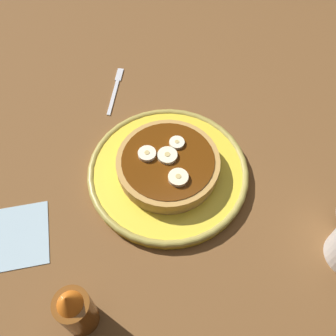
{
  "coord_description": "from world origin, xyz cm",
  "views": [
    {
      "loc": [
        -35.15,
        5.63,
        57.88
      ],
      "look_at": [
        0.0,
        0.0,
        2.44
      ],
      "focal_mm": 41.17,
      "sensor_mm": 36.0,
      "label": 1
    }
  ],
  "objects_px": {
    "plate": "(168,172)",
    "napkin": "(14,237)",
    "banana_slice_0": "(166,156)",
    "pancake_stack": "(169,164)",
    "fork": "(116,88)",
    "syrup_bottle": "(76,310)",
    "banana_slice_3": "(177,143)",
    "banana_slice_1": "(178,178)",
    "banana_slice_2": "(147,154)"
  },
  "relations": [
    {
      "from": "pancake_stack",
      "to": "fork",
      "type": "height_order",
      "value": "pancake_stack"
    },
    {
      "from": "banana_slice_0",
      "to": "napkin",
      "type": "relative_size",
      "value": 0.3
    },
    {
      "from": "banana_slice_3",
      "to": "napkin",
      "type": "height_order",
      "value": "banana_slice_3"
    },
    {
      "from": "napkin",
      "to": "syrup_bottle",
      "type": "xyz_separation_m",
      "value": [
        -0.14,
        -0.1,
        0.05
      ]
    },
    {
      "from": "plate",
      "to": "syrup_bottle",
      "type": "bearing_deg",
      "value": 144.05
    },
    {
      "from": "banana_slice_2",
      "to": "syrup_bottle",
      "type": "relative_size",
      "value": 0.26
    },
    {
      "from": "banana_slice_3",
      "to": "napkin",
      "type": "bearing_deg",
      "value": 110.5
    },
    {
      "from": "pancake_stack",
      "to": "syrup_bottle",
      "type": "xyz_separation_m",
      "value": [
        -0.22,
        0.16,
        0.02
      ]
    },
    {
      "from": "pancake_stack",
      "to": "banana_slice_3",
      "type": "relative_size",
      "value": 6.74
    },
    {
      "from": "banana_slice_1",
      "to": "banana_slice_2",
      "type": "bearing_deg",
      "value": 38.64
    },
    {
      "from": "banana_slice_2",
      "to": "banana_slice_0",
      "type": "bearing_deg",
      "value": -105.0
    },
    {
      "from": "plate",
      "to": "banana_slice_1",
      "type": "relative_size",
      "value": 8.56
    },
    {
      "from": "plate",
      "to": "banana_slice_3",
      "type": "distance_m",
      "value": 0.05
    },
    {
      "from": "plate",
      "to": "syrup_bottle",
      "type": "xyz_separation_m",
      "value": [
        -0.22,
        0.16,
        0.04
      ]
    },
    {
      "from": "plate",
      "to": "banana_slice_1",
      "type": "distance_m",
      "value": 0.06
    },
    {
      "from": "banana_slice_2",
      "to": "banana_slice_3",
      "type": "height_order",
      "value": "banana_slice_2"
    },
    {
      "from": "plate",
      "to": "banana_slice_3",
      "type": "relative_size",
      "value": 10.72
    },
    {
      "from": "plate",
      "to": "pancake_stack",
      "type": "relative_size",
      "value": 1.59
    },
    {
      "from": "banana_slice_1",
      "to": "napkin",
      "type": "relative_size",
      "value": 0.3
    },
    {
      "from": "napkin",
      "to": "plate",
      "type": "bearing_deg",
      "value": -73.93
    },
    {
      "from": "plate",
      "to": "napkin",
      "type": "relative_size",
      "value": 2.54
    },
    {
      "from": "banana_slice_0",
      "to": "banana_slice_3",
      "type": "distance_m",
      "value": 0.03
    },
    {
      "from": "napkin",
      "to": "fork",
      "type": "height_order",
      "value": "fork"
    },
    {
      "from": "napkin",
      "to": "syrup_bottle",
      "type": "relative_size",
      "value": 0.96
    },
    {
      "from": "plate",
      "to": "syrup_bottle",
      "type": "relative_size",
      "value": 2.43
    },
    {
      "from": "napkin",
      "to": "fork",
      "type": "relative_size",
      "value": 0.86
    },
    {
      "from": "banana_slice_3",
      "to": "syrup_bottle",
      "type": "relative_size",
      "value": 0.23
    },
    {
      "from": "pancake_stack",
      "to": "syrup_bottle",
      "type": "bearing_deg",
      "value": 143.85
    },
    {
      "from": "plate",
      "to": "fork",
      "type": "height_order",
      "value": "plate"
    },
    {
      "from": "banana_slice_1",
      "to": "fork",
      "type": "bearing_deg",
      "value": 17.51
    },
    {
      "from": "plate",
      "to": "banana_slice_0",
      "type": "distance_m",
      "value": 0.04
    },
    {
      "from": "banana_slice_0",
      "to": "napkin",
      "type": "height_order",
      "value": "banana_slice_0"
    },
    {
      "from": "plate",
      "to": "banana_slice_2",
      "type": "xyz_separation_m",
      "value": [
        0.01,
        0.03,
        0.04
      ]
    },
    {
      "from": "banana_slice_2",
      "to": "napkin",
      "type": "height_order",
      "value": "banana_slice_2"
    },
    {
      "from": "banana_slice_3",
      "to": "fork",
      "type": "distance_m",
      "value": 0.22
    },
    {
      "from": "plate",
      "to": "napkin",
      "type": "height_order",
      "value": "plate"
    },
    {
      "from": "banana_slice_3",
      "to": "fork",
      "type": "relative_size",
      "value": 0.2
    },
    {
      "from": "banana_slice_0",
      "to": "banana_slice_3",
      "type": "bearing_deg",
      "value": -42.87
    },
    {
      "from": "plate",
      "to": "banana_slice_3",
      "type": "xyz_separation_m",
      "value": [
        0.03,
        -0.02,
        0.04
      ]
    },
    {
      "from": "banana_slice_3",
      "to": "syrup_bottle",
      "type": "distance_m",
      "value": 0.31
    },
    {
      "from": "pancake_stack",
      "to": "banana_slice_1",
      "type": "xyz_separation_m",
      "value": [
        -0.04,
        -0.01,
        0.02
      ]
    },
    {
      "from": "banana_slice_0",
      "to": "napkin",
      "type": "xyz_separation_m",
      "value": [
        -0.08,
        0.26,
        -0.05
      ]
    },
    {
      "from": "banana_slice_1",
      "to": "napkin",
      "type": "xyz_separation_m",
      "value": [
        -0.04,
        0.27,
        -0.05
      ]
    },
    {
      "from": "pancake_stack",
      "to": "syrup_bottle",
      "type": "distance_m",
      "value": 0.27
    },
    {
      "from": "plate",
      "to": "banana_slice_2",
      "type": "distance_m",
      "value": 0.06
    },
    {
      "from": "banana_slice_0",
      "to": "banana_slice_1",
      "type": "relative_size",
      "value": 1.02
    },
    {
      "from": "banana_slice_0",
      "to": "banana_slice_3",
      "type": "height_order",
      "value": "same"
    },
    {
      "from": "pancake_stack",
      "to": "banana_slice_1",
      "type": "bearing_deg",
      "value": -169.82
    },
    {
      "from": "syrup_bottle",
      "to": "banana_slice_2",
      "type": "bearing_deg",
      "value": -28.25
    },
    {
      "from": "banana_slice_1",
      "to": "napkin",
      "type": "bearing_deg",
      "value": 97.59
    }
  ]
}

